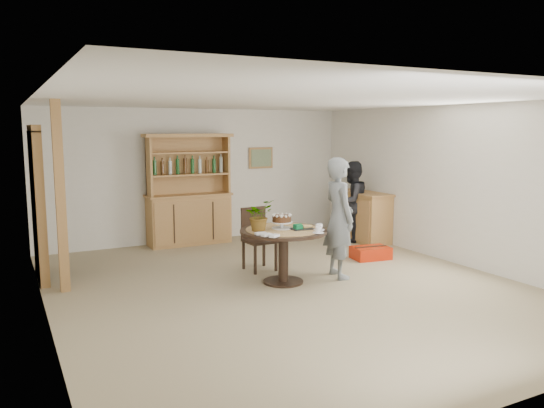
{
  "coord_description": "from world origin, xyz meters",
  "views": [
    {
      "loc": [
        -3.39,
        -6.07,
        2.12
      ],
      "look_at": [
        0.09,
        0.65,
        1.05
      ],
      "focal_mm": 35.0,
      "sensor_mm": 36.0,
      "label": 1
    }
  ],
  "objects_px": {
    "teen_boy": "(339,218)",
    "red_suitcase": "(371,253)",
    "dining_chair": "(257,235)",
    "adult_person": "(352,202)",
    "dining_table": "(283,240)",
    "hutch": "(189,207)",
    "sideboard": "(362,216)"
  },
  "relations": [
    {
      "from": "teen_boy",
      "to": "red_suitcase",
      "type": "bearing_deg",
      "value": -51.19
    },
    {
      "from": "dining_chair",
      "to": "teen_boy",
      "type": "height_order",
      "value": "teen_boy"
    },
    {
      "from": "teen_boy",
      "to": "adult_person",
      "type": "xyz_separation_m",
      "value": [
        1.6,
        1.91,
        -0.1
      ]
    },
    {
      "from": "dining_table",
      "to": "dining_chair",
      "type": "height_order",
      "value": "dining_chair"
    },
    {
      "from": "dining_table",
      "to": "red_suitcase",
      "type": "xyz_separation_m",
      "value": [
        1.93,
        0.54,
        -0.5
      ]
    },
    {
      "from": "dining_table",
      "to": "adult_person",
      "type": "xyz_separation_m",
      "value": [
        2.45,
        1.81,
        0.16
      ]
    },
    {
      "from": "hutch",
      "to": "dining_chair",
      "type": "distance_m",
      "value": 2.23
    },
    {
      "from": "teen_boy",
      "to": "red_suitcase",
      "type": "xyz_separation_m",
      "value": [
        1.08,
        0.64,
        -0.76
      ]
    },
    {
      "from": "sideboard",
      "to": "dining_table",
      "type": "relative_size",
      "value": 1.05
    },
    {
      "from": "sideboard",
      "to": "dining_chair",
      "type": "relative_size",
      "value": 1.33
    },
    {
      "from": "adult_person",
      "to": "red_suitcase",
      "type": "distance_m",
      "value": 1.53
    },
    {
      "from": "hutch",
      "to": "adult_person",
      "type": "xyz_separation_m",
      "value": [
        2.8,
        -1.22,
        0.07
      ]
    },
    {
      "from": "hutch",
      "to": "adult_person",
      "type": "relative_size",
      "value": 1.34
    },
    {
      "from": "sideboard",
      "to": "red_suitcase",
      "type": "relative_size",
      "value": 1.94
    },
    {
      "from": "dining_table",
      "to": "teen_boy",
      "type": "xyz_separation_m",
      "value": [
        0.85,
        -0.1,
        0.26
      ]
    },
    {
      "from": "dining_table",
      "to": "adult_person",
      "type": "distance_m",
      "value": 3.05
    },
    {
      "from": "adult_person",
      "to": "red_suitcase",
      "type": "height_order",
      "value": "adult_person"
    },
    {
      "from": "dining_table",
      "to": "adult_person",
      "type": "relative_size",
      "value": 0.79
    },
    {
      "from": "sideboard",
      "to": "teen_boy",
      "type": "xyz_separation_m",
      "value": [
        -1.84,
        -1.89,
        0.39
      ]
    },
    {
      "from": "dining_chair",
      "to": "adult_person",
      "type": "height_order",
      "value": "adult_person"
    },
    {
      "from": "sideboard",
      "to": "adult_person",
      "type": "distance_m",
      "value": 0.38
    },
    {
      "from": "hutch",
      "to": "teen_boy",
      "type": "xyz_separation_m",
      "value": [
        1.2,
        -3.13,
        0.18
      ]
    },
    {
      "from": "dining_table",
      "to": "adult_person",
      "type": "height_order",
      "value": "adult_person"
    },
    {
      "from": "sideboard",
      "to": "teen_boy",
      "type": "relative_size",
      "value": 0.73
    },
    {
      "from": "dining_chair",
      "to": "adult_person",
      "type": "relative_size",
      "value": 0.62
    },
    {
      "from": "sideboard",
      "to": "dining_table",
      "type": "bearing_deg",
      "value": -146.48
    },
    {
      "from": "hutch",
      "to": "sideboard",
      "type": "relative_size",
      "value": 1.62
    },
    {
      "from": "sideboard",
      "to": "dining_chair",
      "type": "xyz_separation_m",
      "value": [
        -2.7,
        -0.96,
        0.06
      ]
    },
    {
      "from": "red_suitcase",
      "to": "adult_person",
      "type": "bearing_deg",
      "value": 75.38
    },
    {
      "from": "hutch",
      "to": "red_suitcase",
      "type": "distance_m",
      "value": 3.42
    },
    {
      "from": "red_suitcase",
      "to": "dining_table",
      "type": "bearing_deg",
      "value": -156.75
    },
    {
      "from": "hutch",
      "to": "adult_person",
      "type": "distance_m",
      "value": 3.05
    }
  ]
}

